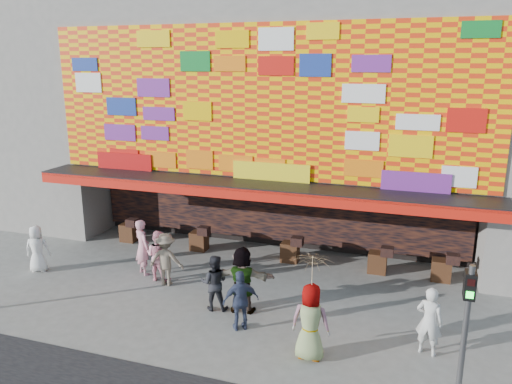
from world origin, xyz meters
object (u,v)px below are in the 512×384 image
(ped_a, at_px, (37,249))
(ped_f, at_px, (242,280))
(ped_c, at_px, (214,283))
(ped_g, at_px, (310,322))
(ped_b, at_px, (143,247))
(ped_d, at_px, (166,259))
(ped_e, at_px, (241,301))
(signal_right, at_px, (466,319))
(ped_i, at_px, (158,255))
(ped_h, at_px, (429,321))
(parasol, at_px, (312,274))

(ped_a, relative_size, ped_f, 0.83)
(ped_c, xyz_separation_m, ped_g, (3.09, -1.53, 0.13))
(ped_b, height_order, ped_d, ped_b)
(ped_c, distance_m, ped_e, 1.36)
(signal_right, xyz_separation_m, ped_g, (-3.25, 0.51, -0.92))
(ped_i, bearing_deg, ped_e, 154.07)
(ped_e, relative_size, ped_i, 0.99)
(ped_a, relative_size, ped_e, 0.97)
(signal_right, distance_m, ped_b, 10.21)
(ped_g, xyz_separation_m, ped_h, (2.64, 1.08, -0.08))
(parasol, bearing_deg, signal_right, -8.84)
(ped_d, xyz_separation_m, parasol, (5.15, -2.54, 1.31))
(ped_b, distance_m, ped_d, 1.24)
(ped_d, bearing_deg, ped_i, -37.79)
(ped_b, bearing_deg, ped_a, 47.84)
(ped_b, relative_size, ped_d, 1.11)
(ped_g, relative_size, parasol, 1.01)
(ped_d, relative_size, ped_g, 0.90)
(ped_b, distance_m, ped_i, 0.76)
(ped_b, relative_size, ped_e, 1.15)
(signal_right, height_order, ped_e, signal_right)
(ped_d, relative_size, ped_e, 1.03)
(ped_b, distance_m, ped_g, 6.98)
(signal_right, xyz_separation_m, ped_e, (-5.25, 1.23, -1.04))
(ped_a, bearing_deg, signal_right, 145.19)
(ped_e, bearing_deg, ped_d, -63.64)
(ped_i, bearing_deg, ped_g, 157.48)
(ped_a, distance_m, ped_e, 7.86)
(ped_i, bearing_deg, ped_a, 13.29)
(signal_right, height_order, ped_i, signal_right)
(ped_b, bearing_deg, ped_g, -172.95)
(ped_a, relative_size, ped_c, 0.98)
(ped_g, distance_m, ped_h, 2.85)
(ped_a, distance_m, ped_d, 4.60)
(ped_c, distance_m, ped_h, 5.74)
(ped_a, distance_m, ped_g, 9.96)
(ped_e, bearing_deg, parasol, 126.22)
(ped_g, bearing_deg, signal_right, 170.88)
(ped_f, xyz_separation_m, parasol, (2.29, -1.65, 1.20))
(ped_e, distance_m, parasol, 2.51)
(ped_b, relative_size, ped_f, 0.98)
(ped_b, height_order, ped_f, ped_f)
(ped_a, height_order, ped_d, ped_d)
(ped_h, height_order, ped_i, ped_h)
(signal_right, distance_m, ped_f, 6.02)
(signal_right, xyz_separation_m, ped_a, (-12.98, 2.62, -1.07))
(ped_h, xyz_separation_m, parasol, (-2.64, -1.08, 1.29))
(ped_b, distance_m, ped_e, 4.87)
(ped_c, distance_m, ped_f, 0.82)
(ped_g, bearing_deg, ped_d, -26.51)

